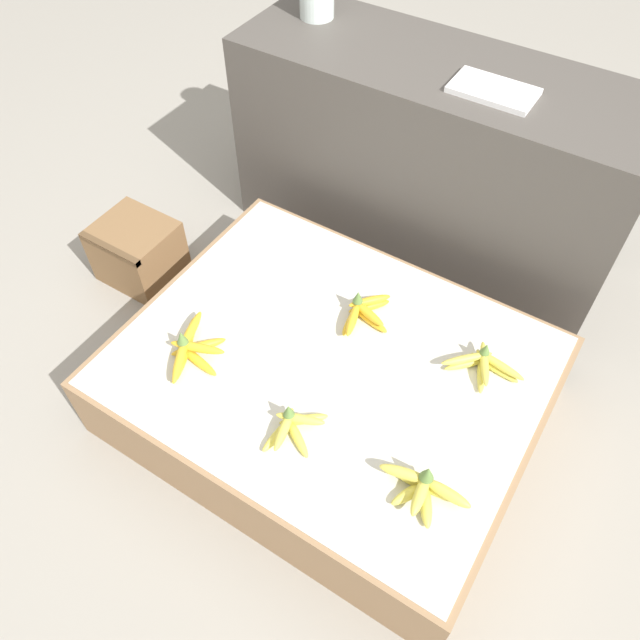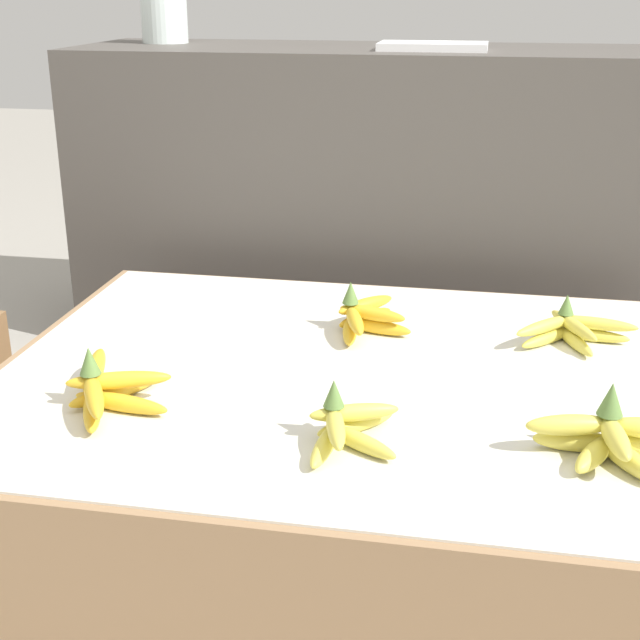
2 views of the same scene
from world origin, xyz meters
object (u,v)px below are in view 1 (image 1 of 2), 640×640
object	(u,v)px
wooden_crate	(138,251)
banana_bunch_front_midright	(423,488)
banana_bunch_front_left	(190,348)
banana_bunch_middle_midright	(483,364)
banana_bunch_front_midleft	(293,426)
banana_bunch_middle_midleft	(363,312)
foam_tray_white	(493,90)

from	to	relation	value
wooden_crate	banana_bunch_front_midright	distance (m)	1.42
banana_bunch_front_left	banana_bunch_middle_midright	bearing A→B (deg)	28.72
wooden_crate	banana_bunch_front_midleft	size ratio (longest dim) A/B	1.42
banana_bunch_middle_midleft	foam_tray_white	world-z (taller)	foam_tray_white
banana_bunch_middle_midright	foam_tray_white	world-z (taller)	foam_tray_white
banana_bunch_front_midright	banana_bunch_middle_midleft	xyz separation A→B (m)	(-0.42, 0.42, -0.00)
banana_bunch_front_midleft	banana_bunch_middle_midright	distance (m)	0.59
banana_bunch_middle_midleft	foam_tray_white	xyz separation A→B (m)	(0.07, 0.62, 0.47)
banana_bunch_front_midright	foam_tray_white	distance (m)	1.19
banana_bunch_front_midright	foam_tray_white	bearing A→B (deg)	108.37
banana_bunch_front_midright	wooden_crate	bearing A→B (deg)	164.98
banana_bunch_front_left	banana_bunch_middle_midleft	bearing A→B (deg)	47.38
banana_bunch_front_left	banana_bunch_front_midleft	bearing A→B (deg)	-7.64
wooden_crate	banana_bunch_front_left	distance (m)	0.69
banana_bunch_middle_midleft	banana_bunch_middle_midright	bearing A→B (deg)	2.62
banana_bunch_front_midright	banana_bunch_front_midleft	bearing A→B (deg)	-175.90
wooden_crate	banana_bunch_front_left	bearing A→B (deg)	-30.35
banana_bunch_middle_midleft	banana_bunch_front_midleft	bearing A→B (deg)	-85.24
banana_bunch_middle_midright	foam_tray_white	size ratio (longest dim) A/B	0.92
banana_bunch_front_left	banana_bunch_front_midright	size ratio (longest dim) A/B	1.03
banana_bunch_front_left	banana_bunch_middle_midright	size ratio (longest dim) A/B	1.09
banana_bunch_front_left	banana_bunch_front_midright	xyz separation A→B (m)	(0.78, -0.03, 0.00)
wooden_crate	foam_tray_white	bearing A→B (deg)	33.68
banana_bunch_front_left	foam_tray_white	size ratio (longest dim) A/B	1.00
banana_bunch_front_left	banana_bunch_front_midleft	distance (m)	0.41
banana_bunch_middle_midleft	banana_bunch_middle_midright	xyz separation A→B (m)	(0.39, 0.02, -0.00)
banana_bunch_front_midright	foam_tray_white	size ratio (longest dim) A/B	0.96
banana_bunch_front_midright	banana_bunch_middle_midleft	world-z (taller)	banana_bunch_front_midright
foam_tray_white	banana_bunch_middle_midright	bearing A→B (deg)	-61.79
banana_bunch_front_midright	banana_bunch_front_left	bearing A→B (deg)	178.03
wooden_crate	banana_bunch_front_midright	size ratio (longest dim) A/B	1.13
banana_bunch_middle_midleft	banana_bunch_middle_midright	world-z (taller)	banana_bunch_middle_midleft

